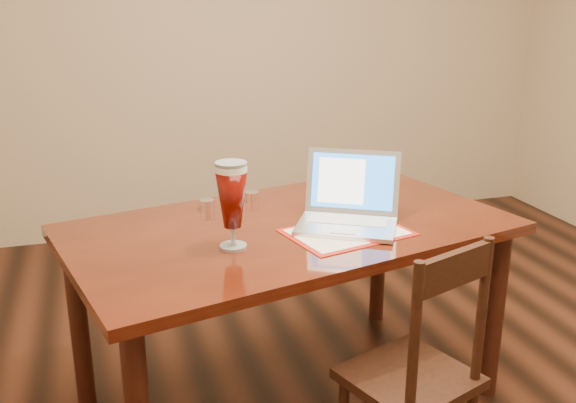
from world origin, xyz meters
name	(u,v)px	position (x,y,z in m)	size (l,w,h in m)	color
dining_table	(291,245)	(-0.35, 0.34, 0.69)	(1.82, 1.28, 1.08)	#4E180A
dining_chair	(417,374)	(-0.10, -0.23, 0.42)	(0.48, 0.47, 0.90)	#33150E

